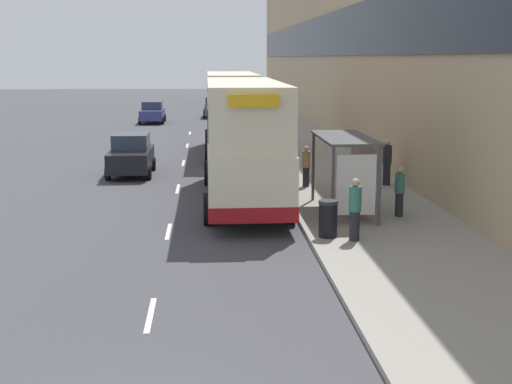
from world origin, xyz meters
TOP-DOWN VIEW (x-y plane):
  - pavement at (6.50, 38.50)m, footprint 5.00×93.00m
  - terrace_facade at (10.49, 38.50)m, footprint 3.10×93.00m
  - lane_mark_1 at (0.00, 5.07)m, footprint 0.12×2.00m
  - lane_mark_2 at (0.00, 12.09)m, footprint 0.12×2.00m
  - lane_mark_3 at (0.00, 19.11)m, footprint 0.12×2.00m
  - lane_mark_4 at (0.00, 26.13)m, footprint 0.12×2.00m
  - lane_mark_5 at (0.00, 33.15)m, footprint 0.12×2.00m
  - lane_mark_6 at (0.00, 40.17)m, footprint 0.12×2.00m
  - bus_shelter at (5.77, 13.52)m, footprint 1.60×4.20m
  - double_decker_bus_near at (2.47, 16.29)m, footprint 2.85×10.88m
  - double_decker_bus_ahead at (2.49, 29.21)m, footprint 2.85×10.48m
  - car_0 at (1.84, 53.04)m, footprint 1.95×3.90m
  - car_1 at (-2.18, 22.77)m, footprint 1.93×4.16m
  - car_2 at (3.05, 41.08)m, footprint 2.08×4.50m
  - car_3 at (-3.13, 48.26)m, footprint 1.96×4.20m
  - pedestrian_at_shelter at (7.26, 13.09)m, footprint 0.31×0.31m
  - pedestrian_1 at (5.21, 10.17)m, footprint 0.34×0.34m
  - pedestrian_2 at (5.03, 18.59)m, footprint 0.32×0.32m
  - pedestrian_3 at (8.25, 18.67)m, footprint 0.36×0.36m
  - pedestrian_4 at (7.58, 18.15)m, footprint 0.36×0.36m
  - litter_bin at (4.55, 10.60)m, footprint 0.55×0.55m

SIDE VIEW (x-z plane):
  - lane_mark_1 at x=0.00m, z-range 0.00..0.01m
  - lane_mark_2 at x=0.00m, z-range 0.00..0.01m
  - lane_mark_3 at x=0.00m, z-range 0.00..0.01m
  - lane_mark_4 at x=0.00m, z-range 0.00..0.01m
  - lane_mark_5 at x=0.00m, z-range 0.00..0.01m
  - lane_mark_6 at x=0.00m, z-range 0.00..0.01m
  - pavement at x=6.50m, z-range 0.00..0.14m
  - litter_bin at x=4.55m, z-range 0.14..1.19m
  - car_2 at x=3.05m, z-range 0.00..1.67m
  - car_3 at x=-3.13m, z-range 0.00..1.69m
  - car_0 at x=1.84m, z-range -0.02..1.77m
  - car_1 at x=-2.18m, z-range -0.02..1.79m
  - pedestrian_at_shelter at x=7.26m, z-range 0.16..1.74m
  - pedestrian_2 at x=5.03m, z-range 0.16..1.75m
  - pedestrian_1 at x=5.21m, z-range 0.16..1.90m
  - pedestrian_3 at x=8.25m, z-range 0.16..1.98m
  - pedestrian_4 at x=7.58m, z-range 0.16..1.99m
  - bus_shelter at x=5.77m, z-range 0.64..3.12m
  - double_decker_bus_ahead at x=2.49m, z-range 0.13..4.43m
  - double_decker_bus_near at x=2.47m, z-range 0.13..4.43m
  - terrace_facade at x=10.49m, z-range 0.00..14.51m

